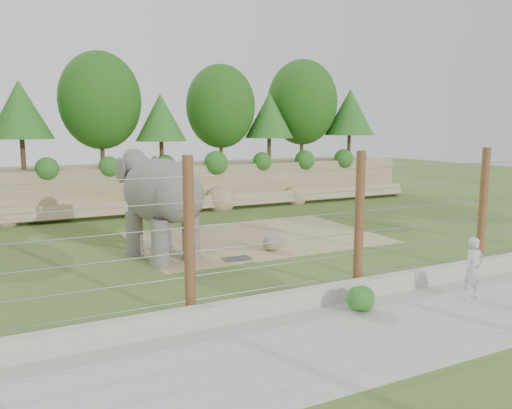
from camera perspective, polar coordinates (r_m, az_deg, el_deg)
name	(u,v)px	position (r m, az deg, el deg)	size (l,w,h in m)	color
ground	(280,255)	(18.39, 2.79, -5.79)	(90.00, 90.00, 0.00)	#3A6524
back_embankment	(184,139)	(29.70, -8.26, 7.43)	(30.00, 5.52, 8.77)	#8C7753
dirt_patch	(256,237)	(21.19, 0.00, -3.79)	(10.00, 7.00, 0.02)	tan
drain_grate	(237,259)	(17.76, -2.21, -6.20)	(1.00, 0.60, 0.03)	#262628
elephant	(161,206)	(18.03, -10.77, -0.18)	(1.97, 4.60, 3.73)	#625E57
stone_ball	(271,242)	(18.87, 1.71, -4.34)	(0.64, 0.64, 0.64)	gray
retaining_wall	(368,287)	(14.35, 12.73, -9.19)	(26.00, 0.35, 0.50)	#B8B7AB
walkway	(421,320)	(13.04, 18.37, -12.44)	(26.00, 4.00, 0.01)	#B8B7AB
barrier_fence	(359,222)	(14.29, 11.70, -1.98)	(20.26, 0.26, 4.00)	brown
walkway_shrub	(358,299)	(13.14, 11.53, -10.56)	(0.61, 0.61, 0.61)	#1B571A
zookeeper	(474,269)	(14.72, 23.63, -6.75)	(0.63, 0.41, 1.72)	#B4B9BE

